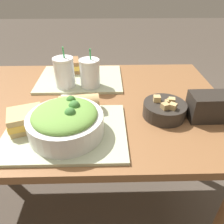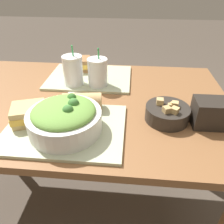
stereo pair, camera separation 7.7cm
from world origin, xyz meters
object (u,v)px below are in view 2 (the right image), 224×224
drink_cup_dark (73,71)px  sandwich_far (78,64)px  soup_bowl (167,113)px  sandwich_near (29,114)px  drink_cup_red (98,73)px  chip_bag (215,113)px  napkin_folded (79,99)px  baguette_near (83,101)px  salad_bowl (65,118)px

drink_cup_dark → sandwich_far: bearing=96.5°
soup_bowl → sandwich_near: 0.50m
sandwich_near → sandwich_far: bearing=63.1°
drink_cup_red → chip_bag: 0.53m
chip_bag → napkin_folded: size_ratio=1.00×
sandwich_near → chip_bag: size_ratio=0.95×
drink_cup_dark → sandwich_near: bearing=-105.3°
drink_cup_dark → chip_bag: size_ratio=1.23×
baguette_near → drink_cup_dark: (-0.09, 0.22, 0.03)m
sandwich_near → baguette_near: bearing=10.5°
drink_cup_red → chip_bag: drink_cup_red is taller
baguette_near → salad_bowl: bearing=159.5°
soup_bowl → chip_bag: size_ratio=1.06×
drink_cup_red → salad_bowl: bearing=-99.5°
baguette_near → drink_cup_dark: bearing=15.1°
sandwich_near → drink_cup_dark: 0.33m
sandwich_near → baguette_near: (0.18, 0.10, 0.00)m
baguette_near → chip_bag: 0.49m
salad_bowl → baguette_near: 0.14m
sandwich_near → drink_cup_red: drink_cup_red is taller
chip_bag → drink_cup_red: bearing=149.6°
sandwich_near → sandwich_far: (0.07, 0.49, 0.00)m
salad_bowl → soup_bowl: salad_bowl is taller
soup_bowl → drink_cup_dark: 0.48m
drink_cup_red → napkin_folded: drink_cup_red is taller
baguette_near → drink_cup_dark: drink_cup_dark is taller
soup_bowl → sandwich_near: soup_bowl is taller
salad_bowl → drink_cup_dark: (-0.06, 0.35, 0.01)m
salad_bowl → chip_bag: salad_bowl is taller
salad_bowl → sandwich_far: salad_bowl is taller
drink_cup_dark → drink_cup_red: 0.12m
baguette_near → drink_cup_red: bearing=-14.3°
salad_bowl → soup_bowl: size_ratio=1.54×
chip_bag → napkin_folded: (-0.53, 0.14, -0.05)m
chip_bag → drink_cup_dark: bearing=154.8°
salad_bowl → sandwich_far: bearing=98.3°
drink_cup_red → napkin_folded: bearing=-119.6°
sandwich_near → drink_cup_red: 0.38m
salad_bowl → drink_cup_dark: bearing=99.1°
sandwich_far → napkin_folded: sandwich_far is taller
sandwich_far → drink_cup_red: 0.22m
soup_bowl → napkin_folded: soup_bowl is taller
drink_cup_dark → chip_bag: drink_cup_dark is taller
baguette_near → sandwich_near: bearing=112.4°
soup_bowl → chip_bag: (0.16, -0.02, 0.02)m
napkin_folded → salad_bowl: bearing=-87.6°
sandwich_far → drink_cup_red: size_ratio=0.81×
sandwich_far → drink_cup_red: bearing=-61.9°
drink_cup_dark → baguette_near: bearing=-67.5°
napkin_folded → soup_bowl: bearing=-18.4°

